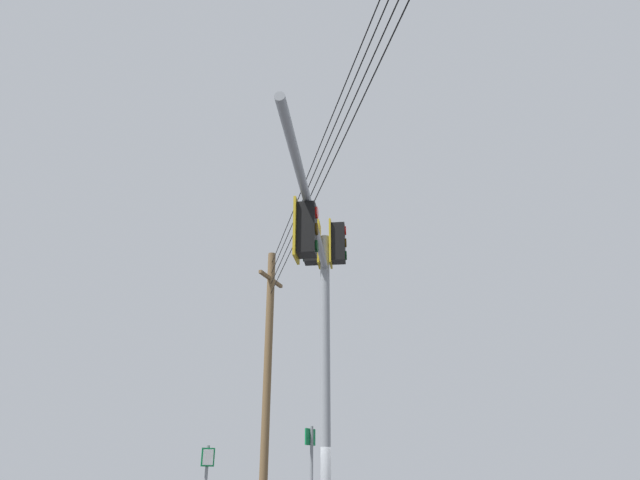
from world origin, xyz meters
TOP-DOWN VIEW (x-y plane):
  - signal_mast_assembly at (0.52, 0.35)m, footprint 0.97×6.05m
  - utility_pole_wooden at (3.66, -8.96)m, footprint 0.56×1.80m
  - overhead_wire_span at (0.23, 0.26)m, footprint 6.90×18.46m

SIDE VIEW (x-z plane):
  - utility_pole_wooden at x=3.66m, z-range 0.12..10.24m
  - signal_mast_assembly at x=0.52m, z-range 1.56..8.82m
  - overhead_wire_span at x=0.23m, z-range 8.29..9.71m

